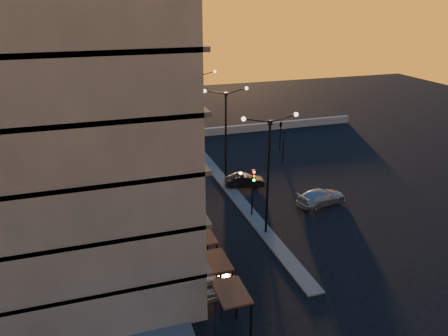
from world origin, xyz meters
TOP-DOWN VIEW (x-y plane):
  - ground at (0.00, 0.00)m, footprint 120.00×120.00m
  - sidewalk_west at (-10.50, 4.00)m, footprint 5.00×40.00m
  - median at (0.00, 10.00)m, footprint 1.20×36.00m
  - parapet at (2.00, 26.00)m, footprint 44.00×0.50m
  - building at (-14.00, 0.03)m, footprint 14.35×17.08m
  - streetlamp_near at (0.00, 0.00)m, footprint 4.32×0.32m
  - streetlamp_mid at (0.00, 10.00)m, footprint 4.32×0.32m
  - streetlamp_far at (0.00, 20.00)m, footprint 4.32×0.32m
  - traffic_light_main at (0.00, 2.87)m, footprint 0.28×0.44m
  - signal_east_a at (8.00, 14.00)m, footprint 0.13×0.16m
  - signal_east_b at (9.50, 18.00)m, footprint 0.42×1.99m
  - car_hatchback at (-6.50, -6.06)m, footprint 4.51×2.11m
  - car_sedan at (1.57, 8.91)m, footprint 3.96×2.01m
  - car_wagon at (6.67, 3.23)m, footprint 5.04×2.91m

SIDE VIEW (x-z plane):
  - ground at x=0.00m, z-range 0.00..0.00m
  - sidewalk_west at x=-10.50m, z-range 0.00..0.12m
  - median at x=0.00m, z-range 0.00..0.12m
  - parapet at x=2.00m, z-range 0.00..1.00m
  - car_sedan at x=1.57m, z-range 0.00..1.24m
  - car_wagon at x=6.67m, z-range 0.00..1.37m
  - car_hatchback at x=-6.50m, z-range 0.00..1.49m
  - signal_east_a at x=8.00m, z-range 0.13..3.73m
  - traffic_light_main at x=0.00m, z-range 0.76..5.01m
  - signal_east_b at x=9.50m, z-range 1.30..4.90m
  - streetlamp_near at x=0.00m, z-range 0.84..10.35m
  - streetlamp_mid at x=0.00m, z-range 0.84..10.35m
  - streetlamp_far at x=0.00m, z-range 0.84..10.35m
  - building at x=-14.00m, z-range -0.59..24.41m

